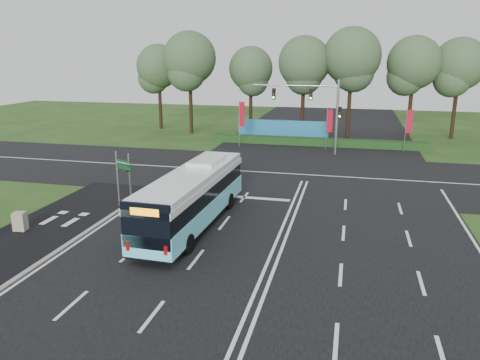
% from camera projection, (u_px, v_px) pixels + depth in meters
% --- Properties ---
extents(ground, '(120.00, 120.00, 0.00)m').
position_uv_depth(ground, '(282.00, 228.00, 25.71)').
color(ground, '#224416').
rests_on(ground, ground).
extents(road_main, '(20.00, 120.00, 0.04)m').
position_uv_depth(road_main, '(282.00, 228.00, 25.70)').
color(road_main, black).
rests_on(road_main, ground).
extents(road_cross, '(120.00, 14.00, 0.05)m').
position_uv_depth(road_cross, '(305.00, 175.00, 36.96)').
color(road_cross, black).
rests_on(road_cross, ground).
extents(bike_path, '(5.00, 18.00, 0.06)m').
position_uv_depth(bike_path, '(49.00, 228.00, 25.70)').
color(bike_path, black).
rests_on(bike_path, ground).
extents(kerb_strip, '(0.25, 18.00, 0.12)m').
position_uv_depth(kerb_strip, '(88.00, 231.00, 25.15)').
color(kerb_strip, gray).
rests_on(kerb_strip, ground).
extents(city_bus, '(2.77, 11.63, 3.32)m').
position_uv_depth(city_bus, '(193.00, 197.00, 25.72)').
color(city_bus, '#6DEAFD').
rests_on(city_bus, ground).
extents(pedestrian_signal, '(0.28, 0.40, 3.06)m').
position_uv_depth(pedestrian_signal, '(129.00, 175.00, 30.45)').
color(pedestrian_signal, gray).
rests_on(pedestrian_signal, ground).
extents(street_sign, '(1.28, 0.63, 3.55)m').
position_uv_depth(street_sign, '(120.00, 172.00, 28.61)').
color(street_sign, gray).
rests_on(street_sign, ground).
extents(utility_cabinet, '(0.72, 0.63, 1.07)m').
position_uv_depth(utility_cabinet, '(20.00, 222.00, 25.20)').
color(utility_cabinet, '#A19C82').
rests_on(utility_cabinet, ground).
extents(banner_flag_left, '(0.65, 0.31, 4.70)m').
position_uv_depth(banner_flag_left, '(241.00, 117.00, 47.47)').
color(banner_flag_left, gray).
rests_on(banner_flag_left, ground).
extents(banner_flag_mid, '(0.60, 0.19, 4.13)m').
position_uv_depth(banner_flag_mid, '(329.00, 123.00, 45.82)').
color(banner_flag_mid, gray).
rests_on(banner_flag_mid, ground).
extents(banner_flag_right, '(0.61, 0.16, 4.19)m').
position_uv_depth(banner_flag_right, '(409.00, 124.00, 45.05)').
color(banner_flag_right, gray).
rests_on(banner_flag_right, ground).
extents(traffic_light_gantry, '(8.41, 0.28, 7.00)m').
position_uv_depth(traffic_light_gantry, '(318.00, 105.00, 43.68)').
color(traffic_light_gantry, gray).
rests_on(traffic_light_gantry, ground).
extents(hedge, '(22.00, 1.20, 0.80)m').
position_uv_depth(hedge, '(317.00, 142.00, 48.60)').
color(hedge, '#173714').
rests_on(hedge, ground).
extents(blue_hoarding, '(10.00, 0.30, 2.20)m').
position_uv_depth(blue_hoarding, '(283.00, 130.00, 51.66)').
color(blue_hoarding, '#1D6FA0').
rests_on(blue_hoarding, ground).
extents(eucalyptus_row, '(46.71, 9.85, 12.82)m').
position_uv_depth(eucalyptus_row, '(339.00, 60.00, 52.44)').
color(eucalyptus_row, black).
rests_on(eucalyptus_row, ground).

